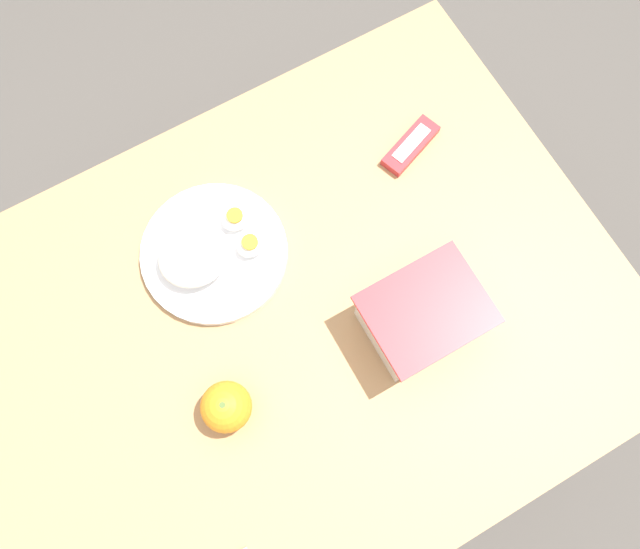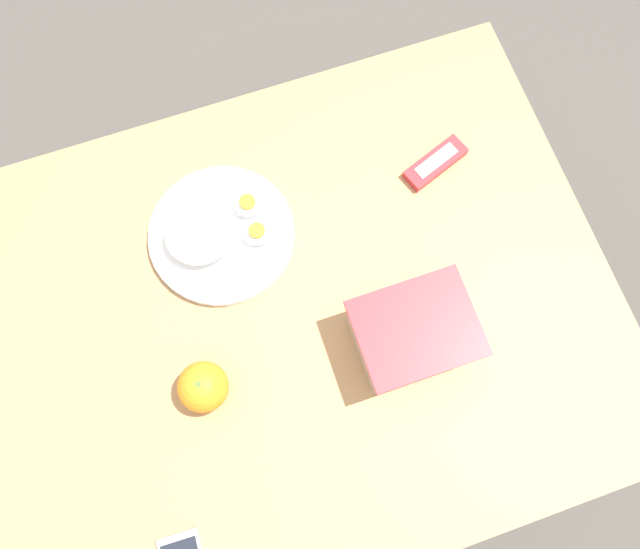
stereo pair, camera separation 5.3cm
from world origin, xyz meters
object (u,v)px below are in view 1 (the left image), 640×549
(rice_plate, at_px, (209,252))
(candy_bar, at_px, (411,146))
(orange_fruit, at_px, (226,407))
(food_container, at_px, (421,317))

(rice_plate, distance_m, candy_bar, 0.41)
(candy_bar, bearing_deg, orange_fruit, 26.87)
(orange_fruit, bearing_deg, candy_bar, -153.13)
(food_container, xyz_separation_m, orange_fruit, (0.34, -0.03, -0.01))
(orange_fruit, height_order, candy_bar, orange_fruit)
(food_container, bearing_deg, orange_fruit, -4.93)
(orange_fruit, distance_m, candy_bar, 0.57)
(food_container, xyz_separation_m, candy_bar, (-0.16, -0.29, -0.04))
(rice_plate, height_order, candy_bar, rice_plate)
(food_container, xyz_separation_m, rice_plate, (0.25, -0.28, -0.02))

